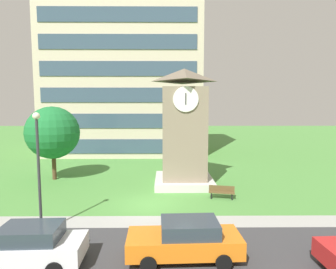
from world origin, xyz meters
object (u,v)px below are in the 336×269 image
at_px(parked_car_orange, 185,239).
at_px(parked_car_white, 27,246).
at_px(street_lamp, 38,160).
at_px(tree_streetside, 53,133).
at_px(clock_tower, 184,134).
at_px(park_bench, 222,192).

bearing_deg(parked_car_orange, parked_car_white, -175.64).
distance_m(street_lamp, parked_car_orange, 8.24).
relative_size(street_lamp, tree_streetside, 0.95).
xyz_separation_m(street_lamp, tree_streetside, (-3.60, 10.55, 0.41)).
bearing_deg(tree_streetside, parked_car_orange, -50.35).
distance_m(clock_tower, parked_car_orange, 11.89).
height_order(tree_streetside, parked_car_orange, tree_streetside).
bearing_deg(clock_tower, parked_car_orange, -93.43).
bearing_deg(park_bench, parked_car_white, -139.21).
xyz_separation_m(clock_tower, parked_car_orange, (-0.68, -11.38, -3.39)).
height_order(clock_tower, street_lamp, clock_tower).
relative_size(park_bench, parked_car_white, 0.39).
bearing_deg(street_lamp, parked_car_white, -75.01).
bearing_deg(clock_tower, tree_streetside, 171.54).
distance_m(clock_tower, tree_streetside, 11.67).
bearing_deg(clock_tower, parked_car_white, -120.98).
distance_m(street_lamp, parked_car_white, 4.31).
xyz_separation_m(clock_tower, tree_streetside, (-11.54, 1.72, -0.03)).
bearing_deg(parked_car_orange, street_lamp, 160.68).
bearing_deg(parked_car_white, street_lamp, 104.99).
xyz_separation_m(clock_tower, street_lamp, (-7.94, -8.84, -0.44)).
bearing_deg(park_bench, clock_tower, 124.29).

